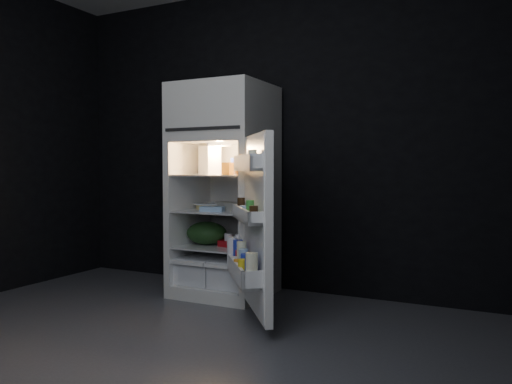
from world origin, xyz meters
The scene contains 17 objects.
floor centered at (0.00, 0.00, 0.00)m, with size 4.00×3.40×0.00m, color #515157.
wall_back centered at (0.00, 1.70, 1.35)m, with size 4.00×0.00×2.70m, color black.
refrigerator centered at (-0.21, 1.32, 0.96)m, with size 0.76×0.71×1.78m.
fridge_door centered at (0.39, 0.65, 0.68)m, with size 0.59×0.69×1.22m.
milk_jug centered at (-0.34, 1.28, 1.15)m, with size 0.14×0.14×0.24m, color white.
mayo_jar centered at (-0.14, 1.38, 1.10)m, with size 0.10×0.10×0.14m, color #2033B1.
jam_jar centered at (-0.04, 1.27, 1.09)m, with size 0.11×0.11×0.13m, color black.
amber_bottle centered at (-0.46, 1.42, 1.14)m, with size 0.08×0.08×0.22m, color #C1811E.
small_carton centered at (-0.09, 1.14, 1.08)m, with size 0.08×0.06×0.10m, color orange.
egg_carton centered at (-0.12, 1.25, 0.76)m, with size 0.28×0.11×0.07m, color gray.
pie centered at (-0.36, 1.33, 0.75)m, with size 0.27×0.27×0.04m, color tan.
flat_package centered at (-0.23, 1.12, 0.75)m, with size 0.19×0.10×0.04m, color #8BAFD7.
wrapped_pkg centered at (-0.06, 1.42, 0.75)m, with size 0.11×0.09×0.05m, color #EBEAC0.
produce_bag centered at (-0.36, 1.25, 0.52)m, with size 0.36×0.30×0.20m, color #193815.
yogurt_tray centered at (-0.08, 1.23, 0.45)m, with size 0.26×0.14×0.05m, color #A40E14.
small_can_red centered at (-0.09, 1.43, 0.47)m, with size 0.07×0.07×0.09m, color #A40E14.
small_can_silver centered at (0.01, 1.38, 0.47)m, with size 0.07×0.07×0.09m, color silver.
Camera 1 is at (1.91, -2.37, 1.08)m, focal length 35.00 mm.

